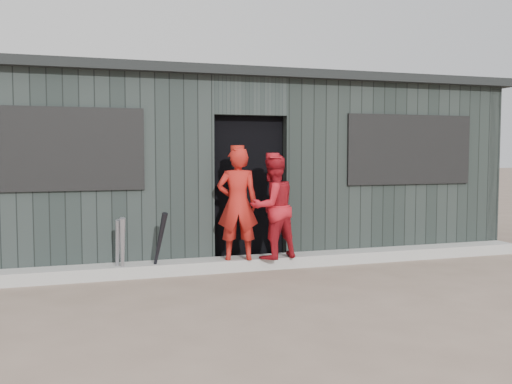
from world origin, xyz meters
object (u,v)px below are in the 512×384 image
object	(u,v)px
bat_left	(123,249)
bat_mid	(118,249)
player_red_left	(238,204)
dugout	(223,167)
player_red_right	(273,207)
bat_right	(159,245)
player_grey_back	(268,209)

from	to	relation	value
bat_left	bat_mid	xyz separation A→B (m)	(-0.05, 0.09, -0.02)
bat_mid	player_red_left	bearing A→B (deg)	-0.23
bat_left	dugout	size ratio (longest dim) A/B	0.09
bat_left	player_red_right	world-z (taller)	player_red_right
bat_right	player_red_left	size ratio (longest dim) A/B	0.58
bat_right	player_red_left	distance (m)	1.10
bat_left	dugout	distance (m)	2.70
bat_mid	bat_right	size ratio (longest dim) A/B	0.89
bat_right	player_red_left	world-z (taller)	player_red_left
player_grey_back	dugout	xyz separation A→B (m)	(-0.38, 1.07, 0.58)
dugout	bat_mid	bearing A→B (deg)	-134.58
player_grey_back	dugout	world-z (taller)	dugout
player_red_right	dugout	world-z (taller)	dugout
bat_mid	player_grey_back	xyz separation A→B (m)	(2.14, 0.71, 0.34)
bat_left	player_red_left	world-z (taller)	player_red_left
player_red_left	dugout	distance (m)	1.86
bat_mid	player_red_right	world-z (taller)	player_red_right
bat_mid	player_grey_back	size ratio (longest dim) A/B	0.52
bat_left	player_grey_back	distance (m)	2.26
player_red_right	player_grey_back	xyz separation A→B (m)	(0.20, 0.78, -0.11)
bat_mid	player_red_right	xyz separation A→B (m)	(1.93, -0.06, 0.45)
bat_right	dugout	size ratio (longest dim) A/B	0.10
bat_left	bat_right	xyz separation A→B (m)	(0.43, 0.04, 0.02)
bat_mid	bat_right	distance (m)	0.49
dugout	bat_left	bearing A→B (deg)	-132.28
player_red_left	player_red_right	world-z (taller)	player_red_left
player_red_left	player_red_right	xyz separation A→B (m)	(0.45, -0.06, -0.05)
bat_mid	dugout	bearing A→B (deg)	45.42
bat_left	bat_mid	size ratio (longest dim) A/B	1.04
bat_right	player_red_right	size ratio (longest dim) A/B	0.62
bat_mid	bat_right	bearing A→B (deg)	-7.04
bat_left	player_red_left	xyz separation A→B (m)	(1.44, 0.09, 0.48)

